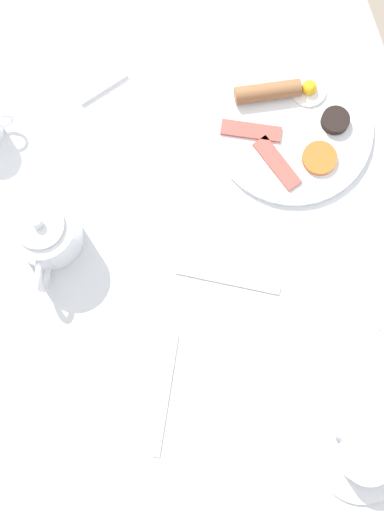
# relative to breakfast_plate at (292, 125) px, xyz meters

# --- Properties ---
(ground_plane) EXTENTS (8.00, 8.00, 0.00)m
(ground_plane) POSITION_rel_breakfast_plate_xyz_m (-0.23, -0.18, -0.77)
(ground_plane) COLOR gray
(table) EXTENTS (0.86, 1.20, 0.76)m
(table) POSITION_rel_breakfast_plate_xyz_m (-0.23, -0.18, -0.08)
(table) COLOR silver
(table) RESTS_ON ground_plane
(breakfast_plate) EXTENTS (0.28, 0.28, 0.04)m
(breakfast_plate) POSITION_rel_breakfast_plate_xyz_m (0.00, 0.00, 0.00)
(breakfast_plate) COLOR white
(breakfast_plate) RESTS_ON table
(teapot_far) EXTENTS (0.11, 0.19, 0.12)m
(teapot_far) POSITION_rel_breakfast_plate_xyz_m (-0.45, -0.08, 0.04)
(teapot_far) COLOR white
(teapot_far) RESTS_ON table
(teacup_with_saucer_right) EXTENTS (0.15, 0.15, 0.06)m
(teacup_with_saucer_right) POSITION_rel_breakfast_plate_xyz_m (-0.06, -0.55, 0.02)
(teacup_with_saucer_right) COLOR white
(teacup_with_saucer_right) RESTS_ON table
(napkin_folded) EXTENTS (0.14, 0.19, 0.01)m
(napkin_folded) POSITION_rel_breakfast_plate_xyz_m (-0.32, 0.23, -0.01)
(napkin_folded) COLOR white
(napkin_folded) RESTS_ON table
(fork_by_plate) EXTENTS (0.16, 0.09, 0.00)m
(fork_by_plate) POSITION_rel_breakfast_plate_xyz_m (-0.18, -0.23, -0.01)
(fork_by_plate) COLOR silver
(fork_by_plate) RESTS_ON table
(knife_by_plate) EXTENTS (0.09, 0.18, 0.00)m
(knife_by_plate) POSITION_rel_breakfast_plate_xyz_m (-0.33, -0.38, -0.01)
(knife_by_plate) COLOR silver
(knife_by_plate) RESTS_ON table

